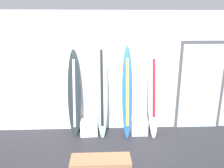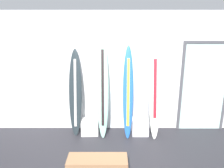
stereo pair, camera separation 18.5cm
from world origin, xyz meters
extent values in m
cube|color=#27272B|center=(0.00, 0.00, -0.02)|extent=(8.00, 8.00, 0.04)
cube|color=silver|center=(0.00, 1.30, 1.40)|extent=(7.20, 0.20, 2.80)
ellipsoid|color=#20292D|center=(-0.88, 0.98, 0.99)|extent=(0.30, 0.42, 1.98)
cube|color=beige|center=(-0.88, 0.94, 1.00)|extent=(0.06, 0.28, 1.52)
cone|color=black|center=(-0.88, 0.87, 0.17)|extent=(0.07, 0.09, 0.11)
ellipsoid|color=#8ECBB2|center=(-0.26, 0.92, 1.13)|extent=(0.27, 0.52, 2.26)
cube|color=black|center=(-0.26, 0.89, 1.14)|extent=(0.06, 0.35, 1.67)
cone|color=black|center=(-0.26, 0.78, 0.20)|extent=(0.07, 0.09, 0.11)
ellipsoid|color=blue|center=(0.31, 0.90, 1.03)|extent=(0.25, 0.53, 2.06)
cube|color=yellow|center=(0.31, 0.86, 1.04)|extent=(0.07, 0.34, 1.48)
cone|color=black|center=(0.31, 0.75, 0.18)|extent=(0.07, 0.09, 0.11)
ellipsoid|color=silver|center=(0.91, 0.89, 1.12)|extent=(0.27, 0.55, 2.24)
cube|color=red|center=(0.91, 0.87, 1.13)|extent=(0.07, 0.30, 1.28)
cone|color=black|center=(0.91, 0.72, 0.20)|extent=(0.07, 0.09, 0.11)
cube|color=silver|center=(0.61, 0.93, 0.19)|extent=(0.38, 0.38, 0.37)
cube|color=silver|center=(-0.57, 0.95, 0.16)|extent=(0.41, 0.41, 0.32)
cube|color=silver|center=(2.12, 1.18, 1.04)|extent=(1.01, 0.02, 2.09)
cube|color=#47474C|center=(1.58, 1.18, 1.04)|extent=(0.06, 0.06, 2.09)
cube|color=#47474C|center=(2.12, 1.18, 2.12)|extent=(1.13, 0.06, 0.06)
cube|color=#946846|center=(-0.28, -0.72, 0.42)|extent=(0.96, 0.34, 0.06)
cylinder|color=black|center=(-0.67, -0.60, 0.19)|extent=(0.04, 0.04, 0.39)
cylinder|color=black|center=(0.10, -0.60, 0.19)|extent=(0.04, 0.04, 0.39)
camera|label=1|loc=(-0.23, -3.67, 2.48)|focal=34.31mm
camera|label=2|loc=(-0.05, -3.67, 2.48)|focal=34.31mm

